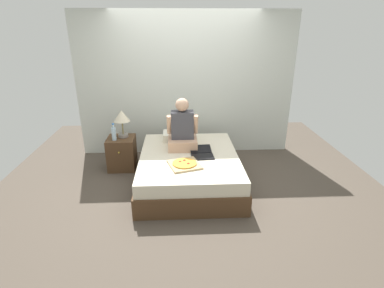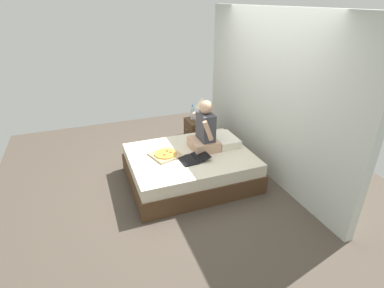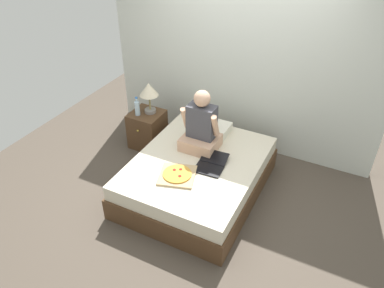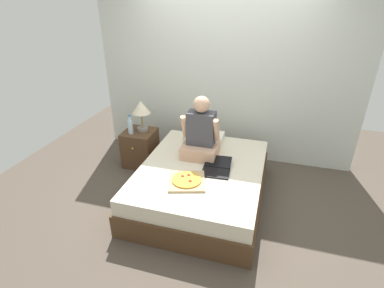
{
  "view_description": "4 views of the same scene",
  "coord_description": "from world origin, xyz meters",
  "px_view_note": "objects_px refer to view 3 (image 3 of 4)",
  "views": [
    {
      "loc": [
        -0.16,
        -4.04,
        2.26
      ],
      "look_at": [
        0.04,
        -0.15,
        0.7
      ],
      "focal_mm": 28.0,
      "sensor_mm": 36.0,
      "label": 1
    },
    {
      "loc": [
        3.76,
        -1.4,
        2.6
      ],
      "look_at": [
        0.02,
        0.02,
        0.64
      ],
      "focal_mm": 28.0,
      "sensor_mm": 36.0,
      "label": 2
    },
    {
      "loc": [
        1.56,
        -3.2,
        3.2
      ],
      "look_at": [
        -0.02,
        -0.1,
        0.77
      ],
      "focal_mm": 35.0,
      "sensor_mm": 36.0,
      "label": 3
    },
    {
      "loc": [
        0.76,
        -2.98,
        2.35
      ],
      "look_at": [
        -0.1,
        -0.07,
        0.8
      ],
      "focal_mm": 28.0,
      "sensor_mm": 36.0,
      "label": 4
    }
  ],
  "objects_px": {
    "bed": "(197,176)",
    "lamp_on_left_nightstand": "(149,91)",
    "nightstand_left": "(147,129)",
    "water_bottle": "(137,108)",
    "person_seated": "(201,128)",
    "pizza_box": "(177,175)",
    "laptop": "(211,165)"
  },
  "relations": [
    {
      "from": "laptop",
      "to": "pizza_box",
      "type": "relative_size",
      "value": 0.87
    },
    {
      "from": "nightstand_left",
      "to": "bed",
      "type": "bearing_deg",
      "value": -27.88
    },
    {
      "from": "water_bottle",
      "to": "pizza_box",
      "type": "distance_m",
      "value": 1.4
    },
    {
      "from": "bed",
      "to": "pizza_box",
      "type": "height_order",
      "value": "pizza_box"
    },
    {
      "from": "person_seated",
      "to": "pizza_box",
      "type": "bearing_deg",
      "value": -88.9
    },
    {
      "from": "water_bottle",
      "to": "person_seated",
      "type": "distance_m",
      "value": 1.11
    },
    {
      "from": "bed",
      "to": "lamp_on_left_nightstand",
      "type": "bearing_deg",
      "value": 149.19
    },
    {
      "from": "bed",
      "to": "nightstand_left",
      "type": "distance_m",
      "value": 1.24
    },
    {
      "from": "water_bottle",
      "to": "nightstand_left",
      "type": "bearing_deg",
      "value": 48.35
    },
    {
      "from": "laptop",
      "to": "water_bottle",
      "type": "bearing_deg",
      "value": 159.02
    },
    {
      "from": "bed",
      "to": "water_bottle",
      "type": "relative_size",
      "value": 6.76
    },
    {
      "from": "bed",
      "to": "lamp_on_left_nightstand",
      "type": "height_order",
      "value": "lamp_on_left_nightstand"
    },
    {
      "from": "bed",
      "to": "laptop",
      "type": "relative_size",
      "value": 4.29
    },
    {
      "from": "nightstand_left",
      "to": "water_bottle",
      "type": "bearing_deg",
      "value": -131.65
    },
    {
      "from": "laptop",
      "to": "pizza_box",
      "type": "xyz_separation_m",
      "value": [
        -0.26,
        -0.33,
        -0.0
      ]
    },
    {
      "from": "lamp_on_left_nightstand",
      "to": "laptop",
      "type": "bearing_deg",
      "value": -28.06
    },
    {
      "from": "bed",
      "to": "water_bottle",
      "type": "distance_m",
      "value": 1.34
    },
    {
      "from": "pizza_box",
      "to": "bed",
      "type": "bearing_deg",
      "value": 78.32
    },
    {
      "from": "pizza_box",
      "to": "laptop",
      "type": "bearing_deg",
      "value": 51.49
    },
    {
      "from": "laptop",
      "to": "lamp_on_left_nightstand",
      "type": "bearing_deg",
      "value": 151.94
    },
    {
      "from": "nightstand_left",
      "to": "pizza_box",
      "type": "height_order",
      "value": "nightstand_left"
    },
    {
      "from": "bed",
      "to": "laptop",
      "type": "bearing_deg",
      "value": -10.06
    },
    {
      "from": "person_seated",
      "to": "pizza_box",
      "type": "distance_m",
      "value": 0.69
    },
    {
      "from": "lamp_on_left_nightstand",
      "to": "pizza_box",
      "type": "relative_size",
      "value": 0.9
    },
    {
      "from": "bed",
      "to": "person_seated",
      "type": "distance_m",
      "value": 0.6
    },
    {
      "from": "bed",
      "to": "person_seated",
      "type": "relative_size",
      "value": 2.39
    },
    {
      "from": "person_seated",
      "to": "laptop",
      "type": "distance_m",
      "value": 0.49
    },
    {
      "from": "bed",
      "to": "water_bottle",
      "type": "height_order",
      "value": "water_bottle"
    },
    {
      "from": "nightstand_left",
      "to": "water_bottle",
      "type": "height_order",
      "value": "water_bottle"
    },
    {
      "from": "water_bottle",
      "to": "pizza_box",
      "type": "xyz_separation_m",
      "value": [
        1.1,
        -0.85,
        -0.16
      ]
    },
    {
      "from": "water_bottle",
      "to": "pizza_box",
      "type": "bearing_deg",
      "value": -37.81
    },
    {
      "from": "nightstand_left",
      "to": "laptop",
      "type": "bearing_deg",
      "value": -25.52
    }
  ]
}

